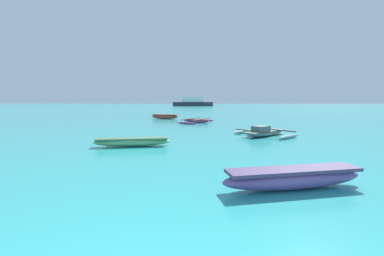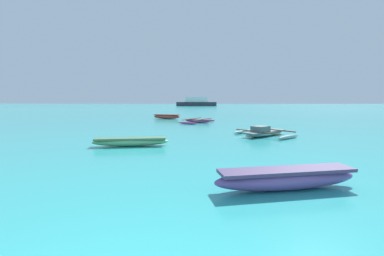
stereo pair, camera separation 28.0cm
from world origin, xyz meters
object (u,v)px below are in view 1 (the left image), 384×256
at_px(moored_boat_4, 196,121).
at_px(distant_ferry, 193,102).
at_px(moored_boat_0, 264,132).
at_px(moored_boat_3, 294,177).
at_px(moored_boat_2, 132,142).
at_px(moored_boat_1, 165,116).

height_order(moored_boat_4, distant_ferry, distant_ferry).
xyz_separation_m(moored_boat_0, moored_boat_3, (-1.49, -8.91, 0.07)).
relative_size(moored_boat_4, distant_ferry, 0.33).
distance_m(moored_boat_0, moored_boat_2, 7.65).
height_order(moored_boat_2, distant_ferry, distant_ferry).
xyz_separation_m(moored_boat_2, moored_boat_3, (5.28, -5.35, 0.06)).
xyz_separation_m(moored_boat_1, moored_boat_4, (3.44, -4.23, -0.10)).
height_order(moored_boat_0, moored_boat_1, moored_boat_0).
distance_m(moored_boat_0, moored_boat_4, 9.24).
height_order(moored_boat_0, moored_boat_3, moored_boat_0).
bearing_deg(moored_boat_0, distant_ferry, 53.11).
bearing_deg(moored_boat_4, distant_ferry, 119.63).
xyz_separation_m(moored_boat_3, distant_ferry, (-4.58, 74.18, 0.83)).
bearing_deg(moored_boat_2, moored_boat_3, -55.03).
distance_m(moored_boat_0, moored_boat_1, 14.61).
height_order(moored_boat_3, distant_ferry, distant_ferry).
distance_m(moored_boat_1, moored_boat_2, 16.10).
distance_m(moored_boat_2, moored_boat_4, 12.15).
bearing_deg(moored_boat_2, distant_ferry, 79.78).
bearing_deg(moored_boat_0, moored_boat_3, -141.72).
relative_size(moored_boat_0, moored_boat_2, 1.06).
distance_m(moored_boat_3, moored_boat_4, 17.39).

